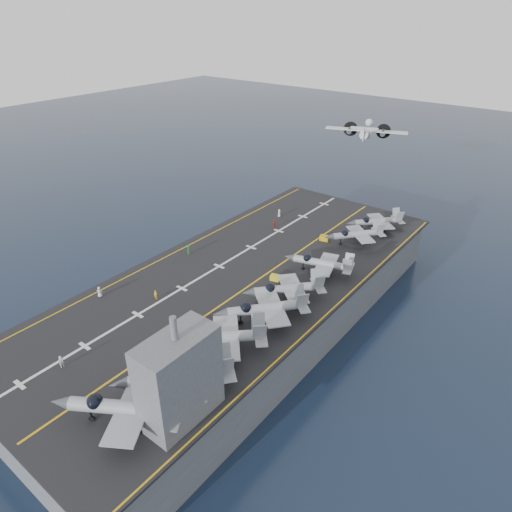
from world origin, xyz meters
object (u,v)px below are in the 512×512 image
Objects in this scene: island_superstructure at (178,369)px; tow_cart_a at (198,324)px; transport_plane at (366,135)px; fighter_jet_0 at (125,407)px.

island_superstructure is 6.24× the size of tow_cart_a.
fighter_jet_0 is at bearing -79.87° from transport_plane.
transport_plane is at bearing 103.27° from island_superstructure.
island_superstructure is at bearing 49.93° from fighter_jet_0.
island_superstructure reaches higher than fighter_jet_0.
fighter_jet_0 is 8.23× the size of tow_cart_a.
island_superstructure is 93.86m from transport_plane.
tow_cart_a is at bearing 128.06° from island_superstructure.
island_superstructure is 0.76× the size of fighter_jet_0.
tow_cart_a is (-6.40, 18.77, -2.22)m from fighter_jet_0.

